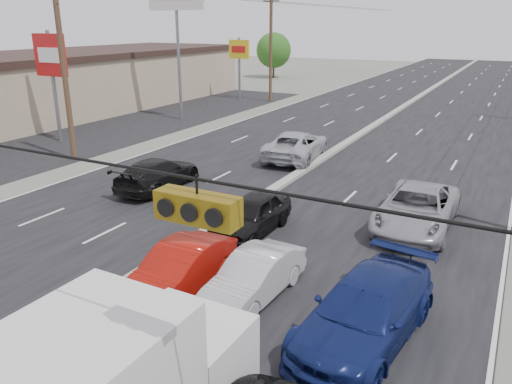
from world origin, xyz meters
TOP-DOWN VIEW (x-y plane):
  - road_surface at (0.00, 30.00)m, footprint 20.00×160.00m
  - center_median at (0.00, 30.00)m, footprint 0.50×160.00m
  - strip_mall at (-26.00, 25.00)m, footprint 12.00×42.00m
  - parking_lot at (-17.00, 25.00)m, footprint 10.00×42.00m
  - utility_pole_left_b at (-12.50, 15.00)m, footprint 1.60×0.30m
  - utility_pole_left_c at (-12.50, 40.00)m, footprint 1.60×0.30m
  - pole_sign_mid at (-17.00, 18.00)m, footprint 2.60×0.25m
  - pole_sign_billboard at (-14.50, 28.00)m, footprint 5.00×0.25m
  - pole_sign_far at (-16.00, 40.00)m, footprint 2.20×0.25m
  - tree_left_far at (-22.00, 60.00)m, footprint 4.80×4.80m
  - red_sedan at (1.64, 5.85)m, footprint 1.58×4.33m
  - queue_car_a at (1.40, 10.60)m, footprint 1.73×4.22m
  - queue_car_b at (3.68, 6.59)m, footprint 1.59×4.04m
  - queue_car_c at (6.70, 13.97)m, footprint 2.63×5.66m
  - queue_car_d at (7.02, 6.13)m, footprint 2.84×5.64m
  - oncoming_near at (-4.99, 13.16)m, footprint 2.25×5.04m
  - oncoming_far at (-1.40, 21.10)m, footprint 3.29×6.03m

SIDE VIEW (x-z plane):
  - road_surface at x=0.00m, z-range -0.01..0.01m
  - parking_lot at x=-17.00m, z-range -0.01..0.01m
  - center_median at x=0.00m, z-range 0.00..0.20m
  - queue_car_b at x=3.68m, z-range 0.00..1.31m
  - red_sedan at x=1.64m, z-range 0.00..1.42m
  - queue_car_a at x=1.40m, z-range 0.00..1.43m
  - oncoming_near at x=-4.99m, z-range 0.00..1.43m
  - queue_car_c at x=6.70m, z-range 0.00..1.57m
  - queue_car_d at x=7.02m, z-range 0.00..1.57m
  - oncoming_far at x=-1.40m, z-range 0.00..1.60m
  - strip_mall at x=-26.00m, z-range 0.00..4.60m
  - tree_left_far at x=-22.00m, z-range 0.66..6.78m
  - pole_sign_far at x=-16.00m, z-range 1.41..7.41m
  - utility_pole_left_b at x=-12.50m, z-range 0.11..10.11m
  - utility_pole_left_c at x=-12.50m, z-range 0.11..10.11m
  - pole_sign_mid at x=-17.00m, z-range 1.61..8.61m
  - pole_sign_billboard at x=-14.50m, z-range 3.37..14.37m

